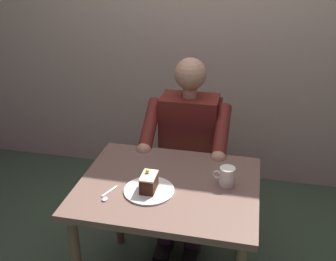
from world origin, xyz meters
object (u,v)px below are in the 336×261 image
Objects in this scene: dining_table at (168,199)px; coffee_cup at (227,176)px; chair at (191,155)px; dessert_spoon at (107,195)px; cake_slice at (149,182)px; seated_person at (187,150)px.

dining_table is 8.04× the size of coffee_cup.
chair is at bearing -66.69° from coffee_cup.
chair is 0.95m from dessert_spoon.
chair is 0.78m from coffee_cup.
cake_slice is 0.80× the size of dessert_spoon.
coffee_cup is 0.80× the size of dessert_spoon.
seated_person is at bearing 90.00° from chair.
cake_slice is at bearing -155.88° from dessert_spoon.
dessert_spoon is (0.55, 0.22, -0.05)m from coffee_cup.
cake_slice reaches higher than coffee_cup.
chair reaches higher than cake_slice.
dessert_spoon is (0.26, 0.89, 0.23)m from chair.
coffee_cup is at bearing 120.28° from seated_person.
chair reaches higher than coffee_cup.
coffee_cup is (-0.29, 0.49, 0.14)m from seated_person.
seated_person is 0.59m from coffee_cup.
seated_person reaches higher than dessert_spoon.
dining_table is at bearing 10.27° from coffee_cup.
chair reaches higher than dessert_spoon.
dessert_spoon is (0.26, 0.71, 0.09)m from seated_person.
coffee_cup is (-0.37, -0.14, -0.00)m from cake_slice.
chair is 0.22m from seated_person.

